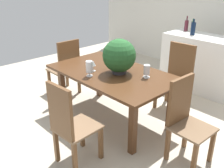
{
  "coord_description": "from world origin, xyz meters",
  "views": [
    {
      "loc": [
        2.46,
        -2.61,
        2.04
      ],
      "look_at": [
        0.02,
        -0.33,
        0.59
      ],
      "focal_mm": 41.26,
      "sensor_mm": 36.0,
      "label": 1
    }
  ],
  "objects_px": {
    "wine_bottle_dark": "(193,28)",
    "crystal_vase_left": "(147,71)",
    "dining_table": "(113,78)",
    "wine_bottle_tall": "(186,25)",
    "flower_centerpiece": "(119,56)",
    "chair_far_right": "(177,74)",
    "chair_head_end": "(66,66)",
    "wine_bottle_amber": "(193,27)",
    "wine_glass": "(93,64)",
    "chair_foot_end": "(185,117)",
    "kitchen_counter": "(208,65)",
    "chair_near_right": "(69,123)",
    "crystal_vase_center_near": "(89,67)"
  },
  "relations": [
    {
      "from": "kitchen_counter",
      "to": "wine_glass",
      "type": "bearing_deg",
      "value": -106.39
    },
    {
      "from": "dining_table",
      "to": "wine_bottle_tall",
      "type": "distance_m",
      "value": 2.18
    },
    {
      "from": "wine_bottle_dark",
      "to": "wine_bottle_tall",
      "type": "distance_m",
      "value": 0.34
    },
    {
      "from": "dining_table",
      "to": "chair_far_right",
      "type": "relative_size",
      "value": 1.74
    },
    {
      "from": "chair_far_right",
      "to": "kitchen_counter",
      "type": "relative_size",
      "value": 0.63
    },
    {
      "from": "dining_table",
      "to": "flower_centerpiece",
      "type": "distance_m",
      "value": 0.35
    },
    {
      "from": "kitchen_counter",
      "to": "wine_bottle_amber",
      "type": "distance_m",
      "value": 0.76
    },
    {
      "from": "chair_foot_end",
      "to": "wine_bottle_tall",
      "type": "xyz_separation_m",
      "value": [
        -1.39,
        2.12,
        0.56
      ]
    },
    {
      "from": "chair_near_right",
      "to": "wine_bottle_tall",
      "type": "relative_size",
      "value": 3.57
    },
    {
      "from": "wine_bottle_tall",
      "to": "chair_near_right",
      "type": "bearing_deg",
      "value": -79.08
    },
    {
      "from": "chair_near_right",
      "to": "crystal_vase_center_near",
      "type": "relative_size",
      "value": 4.81
    },
    {
      "from": "flower_centerpiece",
      "to": "wine_bottle_amber",
      "type": "height_order",
      "value": "wine_bottle_amber"
    },
    {
      "from": "wine_glass",
      "to": "chair_near_right",
      "type": "bearing_deg",
      "value": -53.86
    },
    {
      "from": "wine_bottle_amber",
      "to": "kitchen_counter",
      "type": "bearing_deg",
      "value": -11.13
    },
    {
      "from": "wine_bottle_dark",
      "to": "crystal_vase_left",
      "type": "bearing_deg",
      "value": -77.51
    },
    {
      "from": "wine_bottle_tall",
      "to": "crystal_vase_center_near",
      "type": "bearing_deg",
      "value": -87.61
    },
    {
      "from": "crystal_vase_center_near",
      "to": "wine_bottle_dark",
      "type": "bearing_deg",
      "value": 85.79
    },
    {
      "from": "chair_far_right",
      "to": "wine_bottle_amber",
      "type": "relative_size",
      "value": 3.98
    },
    {
      "from": "chair_foot_end",
      "to": "kitchen_counter",
      "type": "xyz_separation_m",
      "value": [
        -0.77,
        1.97,
        -0.04
      ]
    },
    {
      "from": "chair_far_right",
      "to": "flower_centerpiece",
      "type": "relative_size",
      "value": 2.17
    },
    {
      "from": "chair_near_right",
      "to": "chair_head_end",
      "type": "relative_size",
      "value": 1.02
    },
    {
      "from": "chair_far_right",
      "to": "crystal_vase_left",
      "type": "xyz_separation_m",
      "value": [
        0.06,
        -0.85,
        0.29
      ]
    },
    {
      "from": "chair_far_right",
      "to": "crystal_vase_left",
      "type": "bearing_deg",
      "value": -89.92
    },
    {
      "from": "kitchen_counter",
      "to": "chair_far_right",
      "type": "bearing_deg",
      "value": -91.3
    },
    {
      "from": "chair_foot_end",
      "to": "flower_centerpiece",
      "type": "distance_m",
      "value": 1.19
    },
    {
      "from": "dining_table",
      "to": "kitchen_counter",
      "type": "distance_m",
      "value": 2.02
    },
    {
      "from": "crystal_vase_center_near",
      "to": "chair_head_end",
      "type": "bearing_deg",
      "value": 162.67
    },
    {
      "from": "crystal_vase_center_near",
      "to": "wine_glass",
      "type": "height_order",
      "value": "crystal_vase_center_near"
    },
    {
      "from": "wine_glass",
      "to": "chair_foot_end",
      "type": "bearing_deg",
      "value": 7.32
    },
    {
      "from": "crystal_vase_center_near",
      "to": "flower_centerpiece",
      "type": "bearing_deg",
      "value": 63.35
    },
    {
      "from": "crystal_vase_left",
      "to": "wine_glass",
      "type": "height_order",
      "value": "crystal_vase_left"
    },
    {
      "from": "chair_far_right",
      "to": "wine_bottle_dark",
      "type": "distance_m",
      "value": 1.09
    },
    {
      "from": "wine_bottle_amber",
      "to": "flower_centerpiece",
      "type": "bearing_deg",
      "value": -86.6
    },
    {
      "from": "chair_head_end",
      "to": "crystal_vase_left",
      "type": "relative_size",
      "value": 5.74
    },
    {
      "from": "dining_table",
      "to": "chair_near_right",
      "type": "xyz_separation_m",
      "value": [
        0.41,
        -1.03,
        -0.12
      ]
    },
    {
      "from": "dining_table",
      "to": "chair_head_end",
      "type": "xyz_separation_m",
      "value": [
        -1.18,
        -0.0,
        -0.12
      ]
    },
    {
      "from": "crystal_vase_center_near",
      "to": "chair_near_right",
      "type": "bearing_deg",
      "value": -53.78
    },
    {
      "from": "wine_bottle_tall",
      "to": "crystal_vase_left",
      "type": "bearing_deg",
      "value": -71.43
    },
    {
      "from": "chair_foot_end",
      "to": "wine_glass",
      "type": "relative_size",
      "value": 6.64
    },
    {
      "from": "wine_bottle_tall",
      "to": "wine_bottle_dark",
      "type": "bearing_deg",
      "value": -38.07
    },
    {
      "from": "chair_foot_end",
      "to": "wine_bottle_tall",
      "type": "bearing_deg",
      "value": 35.43
    },
    {
      "from": "chair_head_end",
      "to": "flower_centerpiece",
      "type": "distance_m",
      "value": 1.36
    },
    {
      "from": "chair_foot_end",
      "to": "wine_bottle_dark",
      "type": "relative_size",
      "value": 3.53
    },
    {
      "from": "chair_far_right",
      "to": "wine_bottle_dark",
      "type": "height_order",
      "value": "wine_bottle_dark"
    },
    {
      "from": "wine_bottle_amber",
      "to": "wine_glass",
      "type": "bearing_deg",
      "value": -94.73
    },
    {
      "from": "crystal_vase_center_near",
      "to": "wine_bottle_tall",
      "type": "bearing_deg",
      "value": 92.39
    },
    {
      "from": "wine_bottle_dark",
      "to": "wine_bottle_amber",
      "type": "distance_m",
      "value": 0.18
    },
    {
      "from": "dining_table",
      "to": "wine_bottle_dark",
      "type": "xyz_separation_m",
      "value": [
        0.07,
        1.91,
        0.45
      ]
    },
    {
      "from": "chair_near_right",
      "to": "wine_bottle_amber",
      "type": "distance_m",
      "value": 3.17
    },
    {
      "from": "crystal_vase_left",
      "to": "kitchen_counter",
      "type": "height_order",
      "value": "kitchen_counter"
    }
  ]
}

